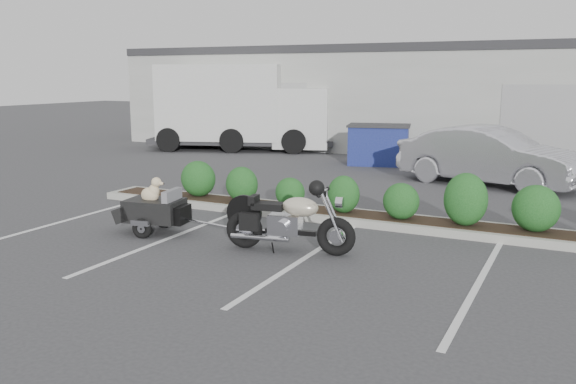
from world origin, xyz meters
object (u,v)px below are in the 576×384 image
at_px(sedan, 490,156).
at_px(motorcycle, 288,222).
at_px(pet_trailer, 154,209).
at_px(delivery_truck, 242,109).
at_px(dumpster, 379,144).

bearing_deg(sedan, motorcycle, -179.41).
bearing_deg(pet_trailer, delivery_truck, 103.73).
distance_m(motorcycle, delivery_truck, 14.36).
xyz_separation_m(pet_trailer, sedan, (4.82, 7.93, 0.33)).
distance_m(motorcycle, sedan, 8.21).
height_order(dumpster, delivery_truck, delivery_truck).
xyz_separation_m(pet_trailer, dumpster, (1.00, 10.33, 0.22)).
xyz_separation_m(motorcycle, sedan, (2.03, 7.95, 0.27)).
xyz_separation_m(motorcycle, pet_trailer, (-2.79, 0.02, -0.06)).
height_order(pet_trailer, delivery_truck, delivery_truck).
bearing_deg(motorcycle, pet_trailer, 170.23).
height_order(sedan, delivery_truck, delivery_truck).
bearing_deg(sedan, pet_trailer, 163.65).
xyz_separation_m(sedan, dumpster, (-3.82, 2.40, -0.12)).
distance_m(motorcycle, pet_trailer, 2.79).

